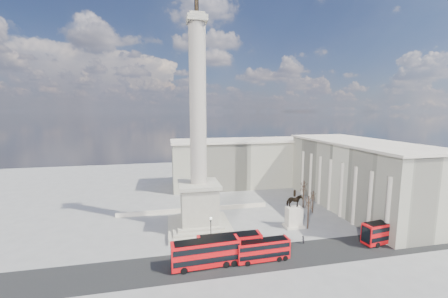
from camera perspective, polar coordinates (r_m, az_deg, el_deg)
name	(u,v)px	position (r m, az deg, el deg)	size (l,w,h in m)	color
ground	(202,238)	(61.07, -4.55, -18.04)	(180.00, 180.00, 0.00)	gray
asphalt_road	(237,261)	(53.21, 2.74, -22.19)	(120.00, 9.00, 0.01)	black
nelsons_column	(199,173)	(61.49, -5.28, -5.09)	(14.00, 14.00, 49.85)	#A7A08B
balustrade_wall	(194,210)	(75.52, -6.16, -12.43)	(40.00, 0.60, 1.10)	beige
building_east	(359,175)	(84.57, 26.32, -4.81)	(19.00, 46.00, 18.60)	beige
building_northeast	(242,162)	(99.97, 3.85, -2.76)	(51.00, 17.00, 16.60)	beige
red_bus_a	(206,253)	(50.43, -3.73, -20.74)	(11.92, 3.33, 4.78)	red
red_bus_b	(230,247)	(52.40, 1.25, -19.62)	(11.60, 2.82, 4.69)	red
red_bus_c	(263,250)	(52.72, 8.15, -20.01)	(9.79, 2.60, 3.94)	red
red_bus_d	(387,231)	(67.28, 30.78, -14.45)	(11.37, 3.96, 4.51)	red
victorian_lamp	(211,231)	(54.98, -2.75, -16.60)	(0.57, 0.57, 6.61)	black
equestrian_statue	(294,214)	(67.02, 14.32, -12.94)	(4.34, 3.25, 8.94)	beige
bare_tree_near	(309,202)	(65.89, 17.19, -10.41)	(1.86, 1.86, 8.12)	#332319
bare_tree_mid	(313,195)	(76.68, 18.03, -9.04)	(1.64, 1.64, 6.21)	#332319
bare_tree_far	(304,186)	(78.55, 16.25, -7.33)	(2.03, 2.03, 8.28)	#332319
pedestrian_walking	(277,242)	(58.40, 11.02, -18.48)	(0.64, 0.42, 1.75)	#262329
pedestrian_standing	(303,240)	(60.60, 16.05, -17.66)	(0.83, 0.64, 1.70)	#262329
pedestrian_crossing	(284,238)	(60.16, 12.31, -17.67)	(1.06, 0.44, 1.81)	#262329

